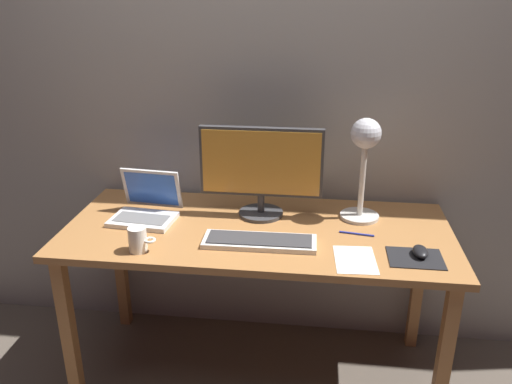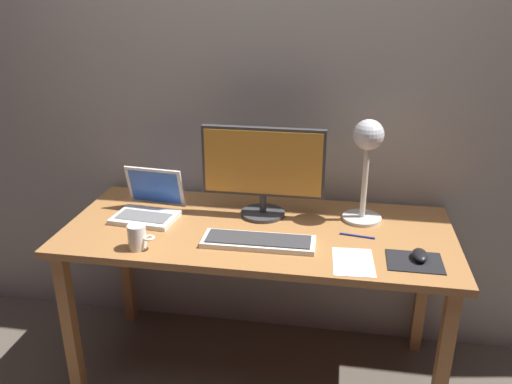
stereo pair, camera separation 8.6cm
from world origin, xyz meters
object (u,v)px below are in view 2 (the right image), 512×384
object	(u,v)px
keyboard_main	(258,241)
monitor	(264,168)
desk_lamp	(367,152)
coffee_mug	(138,237)
pen	(357,236)
laptop	(150,203)
mouse	(420,255)

from	to	relation	value
keyboard_main	monitor	bearing A→B (deg)	95.04
desk_lamp	coffee_mug	xyz separation A→B (m)	(-0.85, -0.41, -0.26)
desk_lamp	coffee_mug	distance (m)	0.98
pen	desk_lamp	bearing A→B (deg)	83.06
desk_lamp	pen	size ratio (longest dim) A/B	3.14
pen	coffee_mug	bearing A→B (deg)	-163.72
laptop	pen	bearing A→B (deg)	-4.35
laptop	keyboard_main	bearing A→B (deg)	-21.05
monitor	keyboard_main	distance (m)	0.35
coffee_mug	pen	distance (m)	0.86
keyboard_main	coffee_mug	distance (m)	0.46
laptop	pen	distance (m)	0.90
coffee_mug	pen	xyz separation A→B (m)	(0.83, 0.24, -0.04)
laptop	pen	world-z (taller)	laptop
laptop	desk_lamp	xyz separation A→B (m)	(0.91, 0.10, 0.25)
monitor	coffee_mug	world-z (taller)	monitor
desk_lamp	coffee_mug	size ratio (longest dim) A/B	4.18
keyboard_main	coffee_mug	bearing A→B (deg)	-165.90
desk_lamp	mouse	size ratio (longest dim) A/B	4.58
laptop	mouse	bearing A→B (deg)	-11.24
keyboard_main	desk_lamp	world-z (taller)	desk_lamp
monitor	desk_lamp	size ratio (longest dim) A/B	1.19
coffee_mug	monitor	bearing A→B (deg)	42.56
laptop	desk_lamp	world-z (taller)	desk_lamp
laptop	pen	xyz separation A→B (m)	(0.89, -0.07, -0.05)
desk_lamp	monitor	bearing A→B (deg)	-176.92
laptop	pen	size ratio (longest dim) A/B	2.03
mouse	monitor	bearing A→B (deg)	154.43
laptop	desk_lamp	bearing A→B (deg)	6.35
desk_lamp	coffee_mug	bearing A→B (deg)	-154.13
monitor	desk_lamp	bearing A→B (deg)	3.08
pen	monitor	bearing A→B (deg)	160.08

